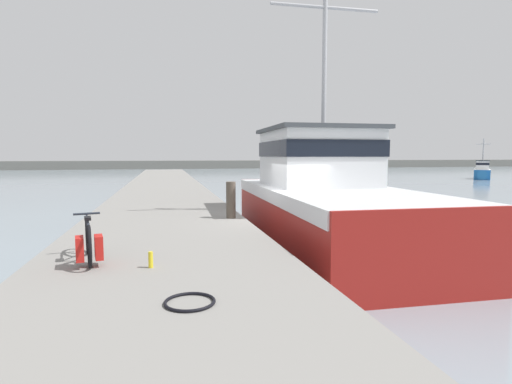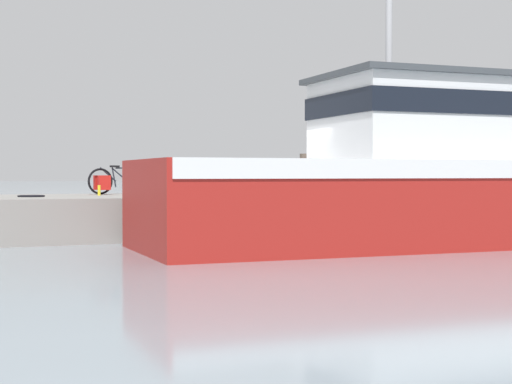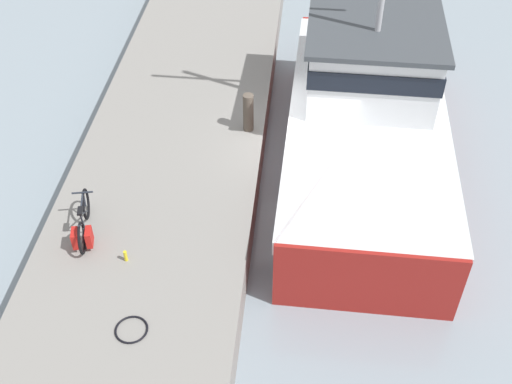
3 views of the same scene
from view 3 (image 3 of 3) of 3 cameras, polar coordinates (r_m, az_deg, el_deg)
ground_plane at (r=16.83m, az=4.09°, el=2.27°), size 320.00×320.00×0.00m
dock_pier at (r=16.82m, az=-6.95°, el=4.18°), size 4.44×80.00×0.99m
fishing_boat_main at (r=16.51m, az=9.79°, el=7.06°), size 4.04×11.07×8.30m
bicycle_touring at (r=13.81m, az=-15.11°, el=-2.90°), size 0.63×1.67×0.75m
mooring_post at (r=16.12m, az=-0.69°, el=7.08°), size 0.27×0.27×1.03m
hose_coil at (r=12.28m, az=-11.01°, el=-11.92°), size 0.62×0.62×0.04m
water_bottle_by_bike at (r=13.31m, az=-11.52°, el=-5.59°), size 0.07×0.07×0.26m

